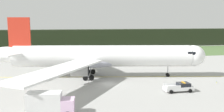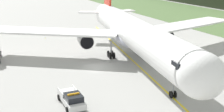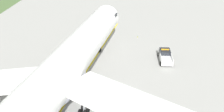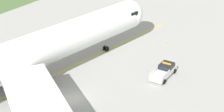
# 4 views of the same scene
# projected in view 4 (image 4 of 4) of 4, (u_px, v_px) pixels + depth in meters

# --- Properties ---
(ground) EXTENTS (320.00, 320.00, 0.00)m
(ground) POSITION_uv_depth(u_px,v_px,m) (72.00, 99.00, 49.29)
(ground) COLOR #9F9E9B
(taxiway_centerline_main) EXTENTS (67.88, 11.85, 0.01)m
(taxiway_centerline_main) POSITION_uv_depth(u_px,v_px,m) (31.00, 86.00, 52.49)
(taxiway_centerline_main) COLOR yellow
(taxiway_centerline_main) RESTS_ON ground
(airliner) EXTENTS (52.66, 52.59, 14.66)m
(airliner) POSITION_uv_depth(u_px,v_px,m) (23.00, 56.00, 49.76)
(airliner) COLOR white
(airliner) RESTS_ON ground
(ops_pickup_truck) EXTENTS (5.78, 2.36, 1.94)m
(ops_pickup_truck) POSITION_uv_depth(u_px,v_px,m) (164.00, 71.00, 54.71)
(ops_pickup_truck) COLOR silver
(ops_pickup_truck) RESTS_ON ground
(taxiway_edge_light_east) EXTENTS (0.12, 0.12, 0.46)m
(taxiway_edge_light_east) POSITION_uv_depth(u_px,v_px,m) (166.00, 43.00, 65.83)
(taxiway_edge_light_east) COLOR yellow
(taxiway_edge_light_east) RESTS_ON ground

